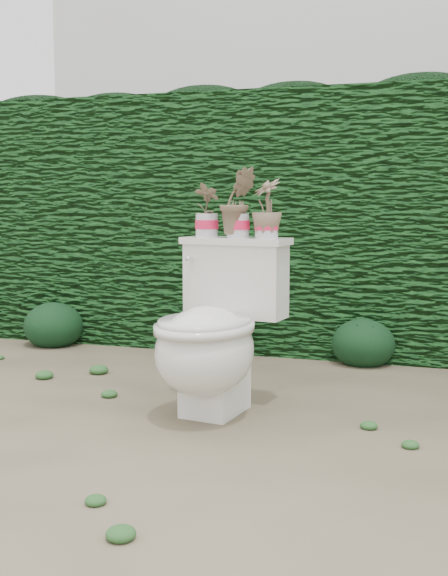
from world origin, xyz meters
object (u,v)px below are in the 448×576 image
(toilet, at_px, (213,335))
(potted_plant_right, at_px, (267,210))
(potted_plant_center, at_px, (238,204))
(potted_plant_left, at_px, (207,211))

(toilet, xyz_separation_m, potted_plant_right, (0.18, 0.22, 0.55))
(potted_plant_center, height_order, potted_plant_right, potted_plant_center)
(potted_plant_center, xyz_separation_m, potted_plant_right, (0.14, -0.02, -0.03))
(toilet, bearing_deg, potted_plant_right, 57.43)
(potted_plant_left, xyz_separation_m, potted_plant_right, (0.30, -0.04, 0.01))
(toilet, relative_size, potted_plant_left, 3.26)
(toilet, bearing_deg, potted_plant_left, 122.17)
(toilet, height_order, potted_plant_center, potted_plant_center)
(potted_plant_left, relative_size, potted_plant_right, 0.94)
(potted_plant_left, distance_m, potted_plant_center, 0.16)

